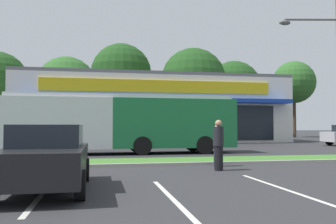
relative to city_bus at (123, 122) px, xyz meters
name	(u,v)px	position (x,y,z in m)	size (l,w,h in m)	color
grass_median	(198,161)	(2.93, -5.11, -1.71)	(56.00, 2.20, 0.12)	#427A2D
curb_lip	(207,163)	(2.93, -6.33, -1.71)	(56.00, 0.24, 0.12)	#99968C
parking_stripe_0	(43,193)	(-2.55, -11.30, -1.76)	(0.12, 4.80, 0.01)	silver
parking_stripe_1	(173,199)	(0.25, -12.58, -1.76)	(0.12, 4.80, 0.01)	silver
parking_stripe_2	(283,188)	(3.17, -11.86, -1.76)	(0.12, 4.80, 0.01)	silver
storefront_building	(151,110)	(4.01, 16.33, 1.47)	(25.67, 12.23, 6.47)	silver
tree_mid_left	(67,87)	(-5.15, 24.26, 4.53)	(7.23, 7.23, 9.92)	#473323
tree_mid	(121,74)	(1.57, 27.29, 6.71)	(8.00, 8.00, 12.48)	#473323
tree_mid_right	(193,81)	(10.29, 23.00, 5.46)	(8.14, 8.14, 11.31)	#473323
tree_right	(234,88)	(16.99, 26.40, 5.06)	(7.40, 7.40, 10.54)	#473323
tree_far_right	(294,82)	(25.58, 25.53, 5.92)	(5.90, 5.90, 10.67)	#473323
city_bus	(123,122)	(0.00, 0.00, 0.00)	(12.68, 2.89, 3.25)	#196638
bus_stop_bench	(42,156)	(-3.23, -6.93, -1.26)	(1.60, 0.45, 0.95)	brown
car_1	(47,157)	(-2.52, -10.98, -0.97)	(1.93, 4.30, 1.58)	black
car_3	(14,138)	(-7.01, 6.08, -1.03)	(4.75, 1.95, 1.42)	black
pedestrian_near_bench	(219,145)	(2.80, -8.13, -0.88)	(0.35, 0.35, 1.76)	black
pedestrian_by_pole	(217,145)	(3.17, -6.91, -0.97)	(0.32, 0.32, 1.59)	#1E2338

